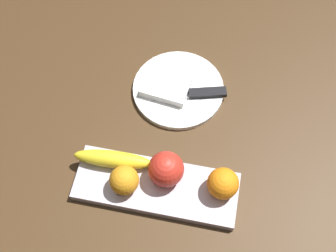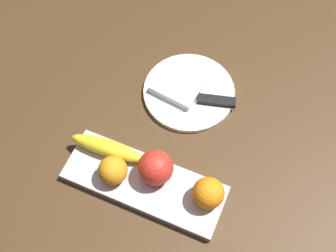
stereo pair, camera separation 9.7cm
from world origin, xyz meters
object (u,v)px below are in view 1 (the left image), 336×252
fruit_tray (156,186)px  orange_near_banana (124,180)px  banana (113,159)px  knife (201,93)px  apple (166,169)px  orange_near_apple (223,184)px  dinner_plate (178,89)px  folded_napkin (167,84)px

fruit_tray → orange_near_banana: bearing=12.7°
banana → knife: size_ratio=0.95×
banana → fruit_tray: bearing=-21.4°
fruit_tray → apple: size_ratio=4.59×
banana → orange_near_banana: orange_near_banana is taller
knife → banana: bearing=38.7°
fruit_tray → orange_near_apple: size_ratio=5.25×
fruit_tray → orange_near_apple: bearing=-173.3°
knife → fruit_tray: bearing=62.0°
orange_near_banana → dinner_plate: size_ratio=0.28×
orange_near_apple → fruit_tray: bearing=6.7°
apple → orange_near_apple: apple is taller
apple → orange_near_apple: (-0.12, 0.01, -0.00)m
folded_napkin → fruit_tray: bearing=96.1°
apple → banana: apple is taller
orange_near_apple → folded_napkin: orange_near_apple is taller
apple → orange_near_banana: size_ratio=1.22×
orange_near_banana → folded_napkin: orange_near_banana is taller
folded_napkin → banana: bearing=71.8°
fruit_tray → knife: size_ratio=1.94×
orange_near_banana → knife: size_ratio=0.35×
folded_napkin → knife: size_ratio=0.60×
orange_near_banana → dinner_plate: (-0.06, -0.27, -0.05)m
orange_near_apple → knife: 0.25m
dinner_plate → folded_napkin: (0.03, 0.00, 0.02)m
knife → orange_near_banana: bearing=50.2°
orange_near_apple → apple: bearing=-3.7°
orange_near_apple → orange_near_banana: 0.20m
banana → dinner_plate: 0.25m
fruit_tray → orange_near_apple: (-0.14, -0.02, 0.04)m
fruit_tray → folded_napkin: bearing=-83.9°
fruit_tray → orange_near_banana: orange_near_banana is taller
folded_napkin → apple: bearing=100.8°
orange_near_apple → dinner_plate: bearing=-60.3°
fruit_tray → orange_near_apple: 0.14m
apple → orange_near_banana: bearing=25.4°
orange_near_apple → folded_napkin: (0.16, -0.24, -0.03)m
dinner_plate → folded_napkin: folded_napkin is taller
banana → orange_near_banana: 0.06m
orange_near_apple → folded_napkin: bearing=-55.6°
banana → orange_near_apple: size_ratio=2.56×
dinner_plate → banana: bearing=65.7°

